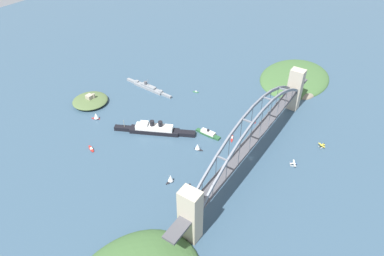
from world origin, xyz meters
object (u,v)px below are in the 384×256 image
at_px(harbor_ferry_steamer, 208,133).
at_px(small_boat_6, 171,178).
at_px(small_boat_2, 196,92).
at_px(small_boat_5, 186,186).
at_px(channel_marker_buoy, 232,132).
at_px(naval_cruiser, 148,87).
at_px(small_boat_7, 232,138).
at_px(ocean_liner, 155,129).
at_px(small_boat_1, 198,147).
at_px(small_boat_4, 91,149).
at_px(harbor_arch_bridge, 254,137).
at_px(seaplane_second_in_formation, 293,164).
at_px(small_boat_3, 255,121).
at_px(seaplane_taxiing_near_bridge, 322,146).
at_px(fort_island_mid_harbor, 90,101).
at_px(small_boat_0, 96,116).

relative_size(harbor_ferry_steamer, small_boat_6, 3.11).
height_order(harbor_ferry_steamer, small_boat_2, harbor_ferry_steamer).
xyz_separation_m(small_boat_5, channel_marker_buoy, (103.20, 3.43, 0.25)).
height_order(naval_cruiser, small_boat_7, naval_cruiser).
height_order(ocean_liner, small_boat_5, ocean_liner).
distance_m(small_boat_6, small_boat_7, 98.13).
height_order(small_boat_1, small_boat_5, small_boat_1).
distance_m(small_boat_4, small_boat_5, 123.65).
height_order(harbor_arch_bridge, small_boat_1, harbor_arch_bridge).
xyz_separation_m(naval_cruiser, small_boat_5, (-126.32, -154.20, -1.82)).
distance_m(seaplane_second_in_formation, small_boat_3, 85.15).
relative_size(naval_cruiser, small_boat_2, 10.02).
xyz_separation_m(seaplane_taxiing_near_bridge, small_boat_1, (-83.24, 116.29, 2.33)).
height_order(naval_cruiser, fort_island_mid_harbor, naval_cruiser).
bearing_deg(small_boat_1, fort_island_mid_harbor, 90.14).
bearing_deg(small_boat_1, seaplane_second_in_formation, -70.24).
distance_m(seaplane_taxiing_near_bridge, small_boat_7, 102.89).
height_order(naval_cruiser, seaplane_second_in_formation, naval_cruiser).
relative_size(naval_cruiser, channel_marker_buoy, 30.83).
bearing_deg(small_boat_0, seaplane_taxiing_near_bridge, -67.64).
distance_m(naval_cruiser, small_boat_3, 163.94).
xyz_separation_m(small_boat_2, small_boat_4, (-169.86, 31.59, -0.01)).
bearing_deg(harbor_arch_bridge, fort_island_mid_harbor, 95.37).
distance_m(small_boat_2, small_boat_7, 112.52).
distance_m(harbor_arch_bridge, seaplane_taxiing_near_bridge, 90.31).
height_order(naval_cruiser, small_boat_5, naval_cruiser).
distance_m(naval_cruiser, small_boat_5, 199.34).
bearing_deg(seaplane_taxiing_near_bridge, harbor_ferry_steamer, 114.10).
bearing_deg(harbor_arch_bridge, small_boat_5, 154.97).
bearing_deg(seaplane_taxiing_near_bridge, fort_island_mid_harbor, 106.06).
bearing_deg(small_boat_7, small_boat_2, 55.78).
height_order(harbor_arch_bridge, small_boat_6, harbor_arch_bridge).
bearing_deg(channel_marker_buoy, small_boat_3, -18.95).
xyz_separation_m(harbor_ferry_steamer, small_boat_3, (56.16, -35.01, -1.63)).
bearing_deg(harbor_ferry_steamer, seaplane_second_in_formation, -86.39).
bearing_deg(naval_cruiser, small_boat_3, -85.25).
bearing_deg(small_boat_6, small_boat_1, 4.10).
bearing_deg(ocean_liner, channel_marker_buoy, -56.78).
height_order(harbor_arch_bridge, small_boat_2, harbor_arch_bridge).
bearing_deg(ocean_liner, small_boat_0, 103.80).
relative_size(harbor_arch_bridge, ocean_liner, 3.27).
relative_size(harbor_ferry_steamer, small_boat_7, 2.64).
height_order(harbor_ferry_steamer, small_boat_1, small_boat_1).
xyz_separation_m(naval_cruiser, small_boat_6, (-129.02, -136.59, 2.18)).
bearing_deg(naval_cruiser, ocean_liner, -135.93).
bearing_deg(small_boat_7, small_boat_0, 110.55).
xyz_separation_m(ocean_liner, small_boat_6, (-54.45, -64.39, -0.15)).
distance_m(seaplane_taxiing_near_bridge, channel_marker_buoy, 103.90).
xyz_separation_m(seaplane_taxiing_near_bridge, small_boat_3, (2.29, 85.43, -1.19)).
bearing_deg(channel_marker_buoy, small_boat_5, -178.10).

